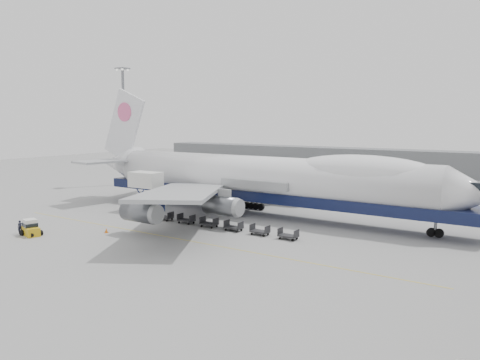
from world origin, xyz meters
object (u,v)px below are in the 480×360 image
Objects in this scene: catering_truck at (146,189)px; airliner at (264,178)px; baggage_tug at (31,228)px; ground_worker at (20,227)px.

airliner is at bearing 21.44° from catering_truck.
baggage_tug is (-17.81, -26.79, -4.73)m from airliner.
catering_truck is 19.49m from baggage_tug.
catering_truck is 19.89m from ground_worker.
airliner is 18.75m from catering_truck.
airliner is 10.81× the size of catering_truck.
airliner reaches higher than ground_worker.
airliner reaches higher than catering_truck.
airliner is 39.41× the size of ground_worker.
baggage_tug is at bearing -94.48° from catering_truck.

